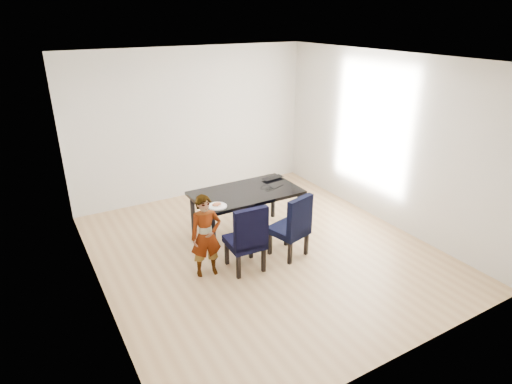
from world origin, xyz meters
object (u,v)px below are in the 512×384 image
laptop (271,177)px  chair_left (245,236)px  plate (217,206)px  chair_right (289,225)px  child (206,236)px  dining_table (246,214)px

laptop → chair_left: bearing=38.7°
chair_left → plate: chair_left is taller
chair_right → laptop: 1.17m
chair_right → child: (-1.20, 0.13, 0.09)m
chair_left → chair_right: (0.70, 0.00, -0.01)m
plate → chair_left: bearing=-73.0°
chair_left → child: 0.52m
chair_right → laptop: (0.36, 1.07, 0.29)m
dining_table → child: (-0.95, -0.65, 0.19)m
chair_left → child: child is taller
chair_left → chair_right: 0.70m
child → plate: (0.34, 0.37, 0.20)m
plate → dining_table: bearing=24.6°
dining_table → plate: bearing=-155.4°
chair_right → child: size_ratio=0.84×
chair_right → plate: bearing=134.3°
chair_right → plate: chair_right is taller
dining_table → laptop: size_ratio=4.46×
dining_table → plate: (-0.60, -0.28, 0.38)m
chair_right → child: bearing=158.6°
child → laptop: size_ratio=3.13×
dining_table → plate: size_ratio=6.00×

